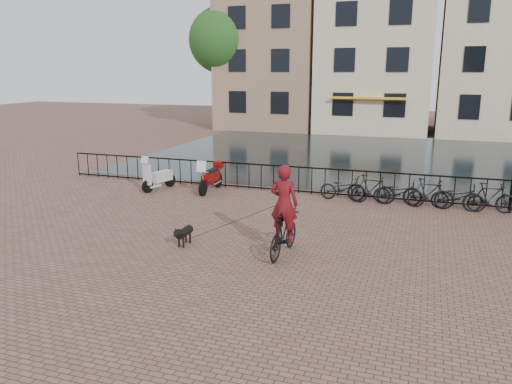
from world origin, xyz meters
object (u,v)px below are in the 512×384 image
(cyclist, at_px, (284,216))
(motorcycle, at_px, (211,174))
(dog, at_px, (184,235))
(scooter, at_px, (159,171))

(cyclist, xyz_separation_m, motorcycle, (-4.49, 5.63, -0.35))
(cyclist, xyz_separation_m, dog, (-2.70, -0.15, -0.74))
(cyclist, bearing_deg, motorcycle, -47.65)
(motorcycle, distance_m, scooter, 2.07)
(cyclist, relative_size, scooter, 1.67)
(cyclist, bearing_deg, scooter, -35.03)
(dog, height_order, scooter, scooter)
(dog, relative_size, scooter, 0.53)
(cyclist, distance_m, scooter, 8.37)
(motorcycle, height_order, scooter, scooter)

